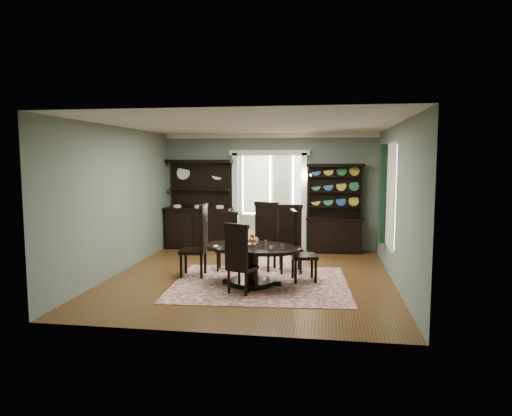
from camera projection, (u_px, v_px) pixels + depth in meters
The scene contains 19 objects.
room at pixel (251, 198), 8.96m from camera, with size 5.51×6.01×3.01m.
parlor at pixel (279, 185), 14.37m from camera, with size 3.51×3.50×3.01m.
doorway_trim at pixel (269, 187), 11.87m from camera, with size 2.08×0.25×2.57m.
right_window at pixel (386, 195), 9.43m from camera, with size 0.15×1.47×2.12m.
wall_sconce at pixel (306, 177), 11.55m from camera, with size 0.27×0.21×0.21m.
rug at pixel (260, 283), 8.58m from camera, with size 3.25×2.76×0.01m, color maroon.
dining_table at pixel (252, 258), 8.46m from camera, with size 2.12×2.12×0.74m.
centerpiece at pixel (252, 243), 8.38m from camera, with size 1.33×0.85×0.22m.
chair_far_left at pixel (227, 239), 9.68m from camera, with size 0.49×0.47×1.22m.
chair_far_mid at pixel (265, 234), 9.72m from camera, with size 0.63×0.61×1.43m.
chair_far_right at pixel (290, 236), 9.50m from camera, with size 0.59×0.56×1.40m.
chair_end_left at pixel (199, 239), 9.05m from camera, with size 0.55×0.57×1.46m.
chair_end_right at pixel (298, 244), 8.69m from camera, with size 0.58×0.60×1.38m.
chair_near at pixel (239, 257), 7.85m from camera, with size 0.59×0.57×1.25m.
sideboard at pixel (199, 218), 11.96m from camera, with size 1.80×0.72×2.33m.
welsh_dresser at pixel (334, 220), 11.47m from camera, with size 1.44×0.56×2.23m.
parlor_table at pixel (275, 220), 13.64m from camera, with size 0.87×0.87×0.80m.
parlor_chair_left at pixel (264, 222), 13.73m from camera, with size 0.36×0.36×0.86m.
parlor_chair_right at pixel (297, 223), 13.39m from camera, with size 0.41×0.40×0.90m.
Camera 1 is at (1.42, -8.78, 2.33)m, focal length 32.00 mm.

